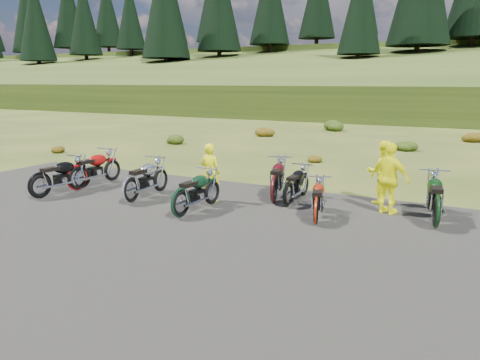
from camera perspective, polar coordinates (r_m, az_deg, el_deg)
The scene contains 32 objects.
ground at distance 11.83m, azimuth -4.20°, elevation -4.67°, with size 300.00×300.00×0.00m, color #314216.
gravel_pad at distance 10.28m, azimuth -10.18°, elevation -7.45°, with size 20.00×12.00×0.04m, color black.
hill_slope at distance 59.98m, azimuth 22.33°, elevation 7.89°, with size 300.00×46.00×3.00m, color #2D4115, non-canonical shape.
hill_plateau at distance 119.78m, azimuth 25.40°, elevation 9.26°, with size 300.00×90.00×9.17m, color #2D4115.
conifer_5 at distance 142.21m, azimuth -24.79°, elevation 16.93°, with size 6.16×6.16×16.00m.
conifer_8 at distance 120.22m, azimuth -24.44°, elevation 18.25°, with size 7.92×7.92×20.00m.
conifer_9 at distance 119.68m, azimuth -20.22°, elevation 18.94°, with size 7.48×7.48×19.00m.
conifer_10 at distance 119.65m, azimuth -15.93°, elevation 19.16°, with size 7.04×7.04×18.00m.
conifer_11 at distance 97.72m, azimuth -23.69°, elevation 17.57°, with size 6.60×6.60×17.00m.
conifer_12 at distance 97.34m, azimuth -18.51°, elevation 18.38°, with size 6.16×6.16×16.00m.
conifer_13 at distance 97.70m, azimuth -13.28°, elevation 19.05°, with size 5.72×5.72×15.00m.
conifer_14 at distance 98.80m, azimuth -8.09°, elevation 19.57°, with size 5.28×5.28×14.00m.
conifer_16 at distance 76.43m, azimuth -9.19°, elevation 20.82°, with size 7.48×7.48×19.00m.
conifer_21 at distance 62.13m, azimuth 14.52°, elevation 20.15°, with size 5.28×5.28×14.00m.
shrub_0 at distance 24.06m, azimuth -21.12°, elevation 3.66°, with size 0.77×0.77×0.45m, color #623A0C.
shrub_1 at distance 25.99m, azimuth -8.01°, elevation 5.08°, with size 1.03×1.03×0.61m, color #23380E.
shrub_2 at distance 29.06m, azimuth 2.86°, elevation 6.07°, with size 1.30×1.30×0.77m, color #623A0C.
shrub_3 at distance 32.97m, azimuth 11.43°, elevation 6.69°, with size 1.56×1.56×0.92m, color #23380E.
shrub_4 at distance 20.11m, azimuth 8.87°, elevation 2.82°, with size 0.77×0.77×0.45m, color #623A0C.
shrub_5 at distance 24.53m, azimuth 19.43°, elevation 4.11°, with size 1.03×1.03×0.61m, color #23380E.
shrub_6 at distance 29.54m, azimuth 26.62°, elevation 4.91°, with size 1.30×1.30×0.77m, color #623A0C.
motorcycle_0 at distance 14.85m, azimuth -23.09°, elevation -2.17°, with size 2.17×0.72×1.14m, color black, non-canonical shape.
motorcycle_1 at distance 15.53m, azimuth -19.14°, elevation -1.27°, with size 2.28×0.76×1.19m, color #9F0D0B, non-canonical shape.
motorcycle_2 at distance 11.90m, azimuth -7.21°, elevation -4.64°, with size 2.11×0.70×1.10m, color black, non-canonical shape.
motorcycle_3 at distance 13.48m, azimuth -13.08°, elevation -2.87°, with size 2.23×0.74×1.17m, color silver, non-canonical shape.
motorcycle_4 at distance 13.19m, azimuth 4.12°, elevation -2.91°, with size 2.22×0.74×1.16m, color #410A0F, non-canonical shape.
motorcycle_5 at distance 12.89m, azimuth 5.86°, elevation -3.31°, with size 1.96×0.65×1.03m, color black, non-canonical shape.
motorcycle_6 at distance 11.39m, azimuth 9.19°, elevation -5.47°, with size 1.89×0.63×0.99m, color maroon, non-canonical shape.
motorcycle_7 at distance 11.86m, azimuth 22.68°, elevation -5.55°, with size 2.27×0.76×1.19m, color black, non-canonical shape.
person_middle at distance 13.19m, azimuth -3.66°, elevation 0.80°, with size 0.60×0.40×1.66m, color #E1E30B.
person_right_a at distance 13.53m, azimuth 16.96°, elevation 0.78°, with size 0.85×0.67×1.76m, color #E1E30B.
person_right_b at distance 12.52m, azimuth 17.77°, elevation 0.02°, with size 1.07×0.45×1.83m, color #E1E30B.
Camera 1 is at (6.06, -9.58, 3.39)m, focal length 35.00 mm.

